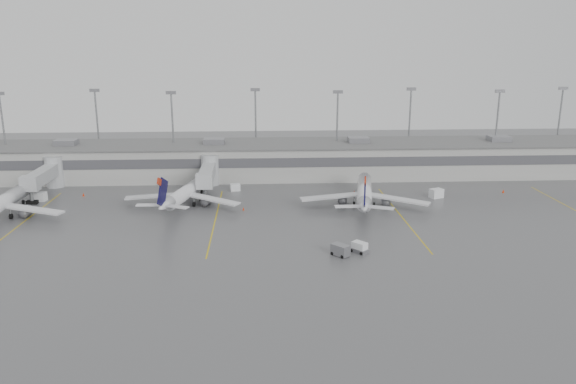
{
  "coord_description": "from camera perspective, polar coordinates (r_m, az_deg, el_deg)",
  "views": [
    {
      "loc": [
        -9.2,
        -76.18,
        31.98
      ],
      "look_at": [
        -3.96,
        24.0,
        5.0
      ],
      "focal_mm": 35.0,
      "sensor_mm": 36.0,
      "label": 1
    }
  ],
  "objects": [
    {
      "name": "cone_b",
      "position": [
        110.18,
        -4.56,
        -1.7
      ],
      "size": [
        0.39,
        0.39,
        0.62
      ],
      "primitive_type": "cone",
      "color": "red",
      "rests_on": "ground"
    },
    {
      "name": "stand_markings",
      "position": [
        105.56,
        2.15,
        -2.59
      ],
      "size": [
        105.25,
        40.0,
        0.01
      ],
      "color": "gold",
      "rests_on": "ground"
    },
    {
      "name": "jet_mid_right",
      "position": [
        112.8,
        7.77,
        -0.03
      ],
      "size": [
        25.2,
        28.51,
        9.3
      ],
      "rotation": [
        0.0,
        0.0,
        -0.19
      ],
      "color": "silver",
      "rests_on": "ground"
    },
    {
      "name": "jet_bridge_right",
      "position": [
        125.61,
        -8.08,
        1.97
      ],
      "size": [
        4.0,
        17.2,
        7.0
      ],
      "color": "#A5A7AA",
      "rests_on": "ground"
    },
    {
      "name": "gse_loader",
      "position": [
        121.81,
        -10.18,
        0.08
      ],
      "size": [
        2.18,
        3.31,
        2.0
      ],
      "primitive_type": "cube",
      "rotation": [
        0.0,
        0.0,
        0.06
      ],
      "color": "slate",
      "rests_on": "ground"
    },
    {
      "name": "gse_uld_a",
      "position": [
        126.95,
        -23.92,
        -0.43
      ],
      "size": [
        2.79,
        2.04,
        1.83
      ],
      "primitive_type": "cube",
      "rotation": [
        0.0,
        0.0,
        -0.13
      ],
      "color": "white",
      "rests_on": "ground"
    },
    {
      "name": "cone_c",
      "position": [
        122.92,
        6.74,
        0.03
      ],
      "size": [
        0.42,
        0.42,
        0.66
      ],
      "primitive_type": "cone",
      "color": "red",
      "rests_on": "ground"
    },
    {
      "name": "baggage_tug",
      "position": [
        88.88,
        7.28,
        -5.7
      ],
      "size": [
        2.97,
        3.04,
        1.7
      ],
      "rotation": [
        0.0,
        0.0,
        0.73
      ],
      "color": "white",
      "rests_on": "ground"
    },
    {
      "name": "jet_bridge_left",
      "position": [
        133.4,
        -23.23,
        1.65
      ],
      "size": [
        4.0,
        17.2,
        7.0
      ],
      "color": "#A5A7AA",
      "rests_on": "ground"
    },
    {
      "name": "terminal",
      "position": [
        137.32,
        0.91,
        3.37
      ],
      "size": [
        152.0,
        17.0,
        9.45
      ],
      "color": "#9F9F9A",
      "rests_on": "ground"
    },
    {
      "name": "gse_uld_c",
      "position": [
        122.51,
        14.84,
        -0.13
      ],
      "size": [
        3.17,
        2.71,
        1.9
      ],
      "primitive_type": "cube",
      "rotation": [
        0.0,
        0.0,
        0.41
      ],
      "color": "white",
      "rests_on": "ground"
    },
    {
      "name": "jet_mid_left",
      "position": [
        114.25,
        -10.37,
        -0.04
      ],
      "size": [
        23.31,
        26.46,
        8.71
      ],
      "rotation": [
        0.0,
        0.0,
        -0.25
      ],
      "color": "silver",
      "rests_on": "ground"
    },
    {
      "name": "light_masts",
      "position": [
        141.65,
        0.77,
        6.95
      ],
      "size": [
        142.4,
        8.0,
        20.6
      ],
      "color": "gray",
      "rests_on": "ground"
    },
    {
      "name": "cone_a",
      "position": [
        127.47,
        -20.08,
        -0.24
      ],
      "size": [
        0.46,
        0.46,
        0.73
      ],
      "primitive_type": "cone",
      "color": "red",
      "rests_on": "ground"
    },
    {
      "name": "cone_d",
      "position": [
        131.22,
        21.02,
        0.1
      ],
      "size": [
        0.48,
        0.48,
        0.77
      ],
      "primitive_type": "cone",
      "color": "red",
      "rests_on": "ground"
    },
    {
      "name": "ground",
      "position": [
        83.13,
        3.62,
        -7.6
      ],
      "size": [
        260.0,
        260.0,
        0.0
      ],
      "primitive_type": "plane",
      "color": "#4C4C4F",
      "rests_on": "ground"
    },
    {
      "name": "baggage_cart",
      "position": [
        87.17,
        5.34,
        -5.88
      ],
      "size": [
        3.06,
        3.15,
        1.8
      ],
      "rotation": [
        0.0,
        0.0,
        0.73
      ],
      "color": "slate",
      "rests_on": "ground"
    },
    {
      "name": "gse_uld_b",
      "position": [
        124.61,
        -5.4,
        0.48
      ],
      "size": [
        2.41,
        1.86,
        1.53
      ],
      "primitive_type": "cube",
      "rotation": [
        0.0,
        0.0,
        0.21
      ],
      "color": "white",
      "rests_on": "ground"
    },
    {
      "name": "jet_far_left",
      "position": [
        117.11,
        -27.22,
        -1.07
      ],
      "size": [
        25.09,
        28.11,
        9.1
      ],
      "rotation": [
        0.0,
        0.0,
        -0.01
      ],
      "color": "silver",
      "rests_on": "ground"
    }
  ]
}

